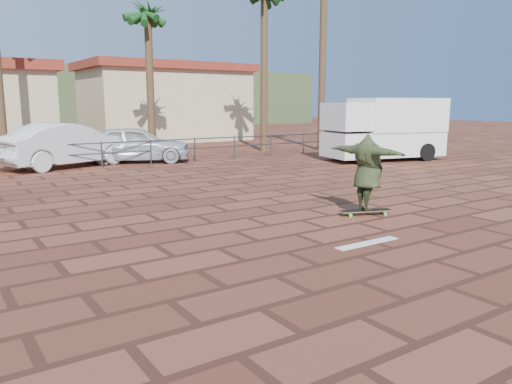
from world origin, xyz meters
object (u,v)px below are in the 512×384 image
Objects in this scene: skateboarder at (368,172)px; car_silver at (136,144)px; campervan at (384,128)px; longboard at (366,211)px; car_white at (68,145)px.

skateboarder is 0.46× the size of car_silver.
longboard is at bearing -127.74° from campervan.
longboard is 0.27× the size of car_silver.
skateboarder is 12.60m from car_silver.
longboard is 12.62m from car_silver.
car_silver is (-9.29, 5.25, -0.64)m from campervan.
longboard is at bearing 88.22° from skateboarder.
longboard is 0.23× the size of car_white.
car_white is (-3.34, 12.59, -0.11)m from skateboarder.
skateboarder is at bearing 176.55° from car_white.
campervan reaches higher than car_silver.
skateboarder reaches higher than car_white.
campervan is at bearing 61.95° from longboard.
campervan reaches higher than longboard.
skateboarder is at bearing -152.45° from car_silver.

